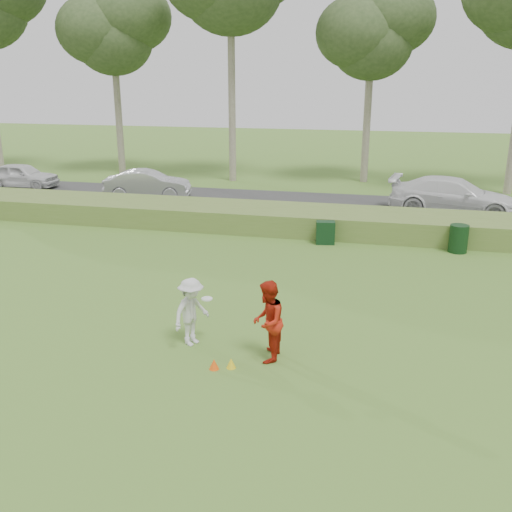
% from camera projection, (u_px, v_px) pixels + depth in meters
% --- Properties ---
extents(ground, '(120.00, 120.00, 0.00)m').
position_uv_depth(ground, '(216.00, 361.00, 13.07)').
color(ground, '#416E24').
rests_on(ground, ground).
extents(reed_strip, '(80.00, 3.00, 0.90)m').
position_uv_depth(reed_strip, '(300.00, 220.00, 24.07)').
color(reed_strip, '#52712D').
rests_on(reed_strip, ground).
extents(park_road, '(80.00, 6.00, 0.06)m').
position_uv_depth(park_road, '(315.00, 205.00, 28.84)').
color(park_road, '#2D2D2D').
rests_on(park_road, ground).
extents(tree_2, '(6.50, 6.50, 12.00)m').
position_uv_depth(tree_2, '(113.00, 31.00, 35.72)').
color(tree_2, gray).
rests_on(tree_2, ground).
extents(tree_4, '(6.24, 6.24, 11.50)m').
position_uv_depth(tree_4, '(372.00, 33.00, 32.78)').
color(tree_4, gray).
rests_on(tree_4, ground).
extents(player_white, '(1.05, 1.25, 1.69)m').
position_uv_depth(player_white, '(191.00, 312.00, 13.66)').
color(player_white, silver).
rests_on(player_white, ground).
extents(player_red, '(0.75, 0.95, 1.90)m').
position_uv_depth(player_red, '(268.00, 321.00, 12.87)').
color(player_red, '#AF1F0F').
rests_on(player_red, ground).
extents(cone_orange, '(0.22, 0.22, 0.24)m').
position_uv_depth(cone_orange, '(214.00, 364.00, 12.68)').
color(cone_orange, '#FE530D').
rests_on(cone_orange, ground).
extents(cone_yellow, '(0.22, 0.22, 0.24)m').
position_uv_depth(cone_yellow, '(231.00, 363.00, 12.73)').
color(cone_yellow, yellow).
rests_on(cone_yellow, ground).
extents(utility_cabinet, '(0.78, 0.56, 0.89)m').
position_uv_depth(utility_cabinet, '(325.00, 233.00, 22.11)').
color(utility_cabinet, black).
rests_on(utility_cabinet, ground).
extents(trash_bin, '(0.85, 0.85, 1.03)m').
position_uv_depth(trash_bin, '(458.00, 239.00, 21.04)').
color(trash_bin, black).
rests_on(trash_bin, ground).
extents(car_left, '(4.24, 1.86, 1.42)m').
position_uv_depth(car_left, '(22.00, 175.00, 32.93)').
color(car_left, silver).
rests_on(car_left, park_road).
extents(car_mid, '(4.71, 2.49, 1.47)m').
position_uv_depth(car_mid, '(148.00, 184.00, 30.11)').
color(car_mid, '#BAB9BE').
rests_on(car_mid, park_road).
extents(car_right, '(6.13, 3.23, 1.70)m').
position_uv_depth(car_right, '(454.00, 196.00, 26.55)').
color(car_right, silver).
rests_on(car_right, park_road).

